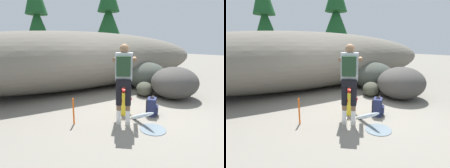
# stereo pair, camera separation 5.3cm
# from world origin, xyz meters

# --- Properties ---
(ground_plane) EXTENTS (56.00, 56.00, 0.04)m
(ground_plane) POSITION_xyz_m (0.00, 0.00, -0.02)
(ground_plane) COLOR slate
(dirt_embankment) EXTENTS (12.85, 3.20, 2.24)m
(dirt_embankment) POSITION_xyz_m (0.00, 3.22, 1.12)
(dirt_embankment) COLOR #666056
(dirt_embankment) RESTS_ON ground_plane
(fire_hydrant) EXTENTS (0.39, 0.34, 0.72)m
(fire_hydrant) POSITION_xyz_m (-0.22, -0.02, 0.33)
(fire_hydrant) COLOR yellow
(fire_hydrant) RESTS_ON ground_plane
(hydrant_water_jet) EXTENTS (0.54, 1.15, 0.54)m
(hydrant_water_jet) POSITION_xyz_m (-0.22, -0.71, 0.11)
(hydrant_water_jet) COLOR silver
(hydrant_water_jet) RESTS_ON ground_plane
(utility_worker) EXTENTS (0.91, 1.00, 1.75)m
(utility_worker) POSITION_xyz_m (-0.55, -0.42, 1.12)
(utility_worker) COLOR beige
(utility_worker) RESTS_ON ground_plane
(spare_backpack) EXTENTS (0.36, 0.36, 0.47)m
(spare_backpack) POSITION_xyz_m (0.32, -0.44, 0.22)
(spare_backpack) COLOR #23284C
(spare_backpack) RESTS_ON ground_plane
(boulder_large) EXTENTS (2.11, 2.08, 1.07)m
(boulder_large) POSITION_xyz_m (2.08, 1.67, 0.53)
(boulder_large) COLOR #3C4139
(boulder_large) RESTS_ON ground_plane
(boulder_mid) EXTENTS (1.65, 1.57, 1.04)m
(boulder_mid) POSITION_xyz_m (1.97, 0.24, 0.52)
(boulder_mid) COLOR #3F3E3A
(boulder_mid) RESTS_ON ground_plane
(boulder_small) EXTENTS (0.79, 0.85, 0.70)m
(boulder_small) POSITION_xyz_m (2.80, 0.86, 0.35)
(boulder_small) COLOR #353731
(boulder_small) RESTS_ON ground_plane
(boulder_outlier) EXTENTS (0.89, 0.91, 0.48)m
(boulder_outlier) POSITION_xyz_m (1.33, 0.95, 0.24)
(boulder_outlier) COLOR #3D3E32
(boulder_outlier) RESTS_ON ground_plane
(pine_tree_left) EXTENTS (2.14, 2.14, 6.21)m
(pine_tree_left) POSITION_xyz_m (-0.50, 9.34, 3.21)
(pine_tree_left) COLOR #47331E
(pine_tree_left) RESTS_ON ground_plane
(pine_tree_center) EXTENTS (2.58, 2.58, 6.82)m
(pine_tree_center) POSITION_xyz_m (4.44, 8.54, 3.71)
(pine_tree_center) COLOR #47331E
(pine_tree_center) RESTS_ON ground_plane
(survey_stake) EXTENTS (0.04, 0.04, 0.60)m
(survey_stake) POSITION_xyz_m (-1.52, 0.11, 0.30)
(survey_stake) COLOR #E55914
(survey_stake) RESTS_ON ground_plane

